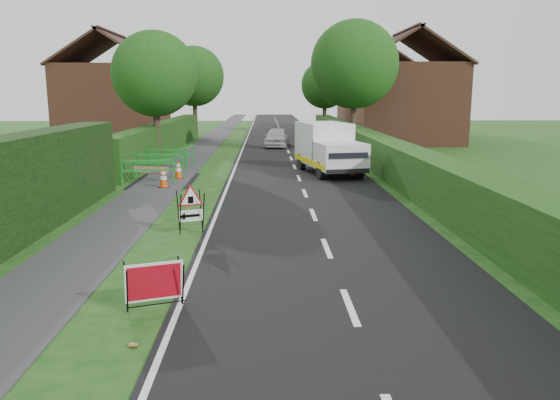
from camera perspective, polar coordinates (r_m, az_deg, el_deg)
name	(u,v)px	position (r m, az deg, el deg)	size (l,w,h in m)	color
ground	(214,263)	(11.65, -6.94, -6.57)	(120.00, 120.00, 0.00)	#144012
road_surface	(282,135)	(46.20, 0.20, 6.76)	(6.00, 90.00, 0.02)	black
footpath	(216,136)	(46.36, -6.66, 6.70)	(2.00, 90.00, 0.02)	#2D2D30
hedge_west_far	(164,152)	(33.79, -11.98, 4.90)	(1.00, 24.00, 1.80)	#14380F
hedge_east	(373,164)	(27.81, 9.68, 3.69)	(1.20, 50.00, 1.50)	#14380F
house_west	(114,102)	(42.53, -16.93, 9.81)	(7.50, 7.40, 7.88)	brown
house_east_a	(404,102)	(40.29, 12.88, 9.96)	(7.50, 7.40, 7.88)	brown
house_east_b	(378,100)	(54.16, 10.23, 10.29)	(7.50, 7.40, 7.88)	brown
tree_nw	(155,74)	(29.62, -12.96, 12.71)	(4.40, 4.40, 6.70)	#2D2116
tree_ne	(354,64)	(33.51, 7.78, 13.85)	(5.20, 5.20, 7.79)	#2D2116
tree_fw	(194,76)	(45.43, -8.97, 12.64)	(4.80, 4.80, 7.24)	#2D2116
tree_fe	(325,85)	(49.34, 4.72, 11.90)	(4.20, 4.20, 6.33)	#2D2116
red_rect_sign	(154,283)	(9.31, -12.98, -8.41)	(1.06, 0.83, 0.80)	black
triangle_sign	(189,205)	(13.88, -9.45, -0.55)	(0.94, 0.94, 1.08)	black
works_van	(328,147)	(24.32, 5.04, 5.53)	(2.83, 5.12, 2.21)	silver
traffic_cone_0	(355,167)	(23.77, 7.89, 3.45)	(0.38, 0.38, 0.79)	black
traffic_cone_1	(355,161)	(25.73, 7.82, 4.03)	(0.38, 0.38, 0.79)	black
traffic_cone_2	(353,157)	(27.59, 7.59, 4.51)	(0.38, 0.38, 0.79)	black
traffic_cone_3	(163,178)	(21.02, -12.10, 2.31)	(0.38, 0.38, 0.79)	black
traffic_cone_4	(178,169)	(23.14, -10.58, 3.16)	(0.38, 0.38, 0.79)	black
ped_barrier_0	(148,168)	(22.03, -13.62, 3.26)	(2.09, 0.72, 1.00)	#167E24
ped_barrier_1	(159,161)	(24.12, -12.53, 3.97)	(2.07, 0.42, 1.00)	#167E24
ped_barrier_2	(165,156)	(26.16, -11.91, 4.54)	(2.08, 0.51, 1.00)	#167E24
ped_barrier_3	(189,153)	(27.12, -9.48, 4.85)	(0.46, 2.08, 1.00)	#167E24
redwhite_plank	(152,180)	(22.97, -13.27, 2.00)	(1.50, 0.04, 0.25)	red
litter_can	(134,348)	(8.22, -15.04, -14.68)	(0.07, 0.07, 0.12)	#BF7F4C
hatchback_car	(277,137)	(36.32, -0.31, 6.57)	(1.50, 3.72, 1.27)	silver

